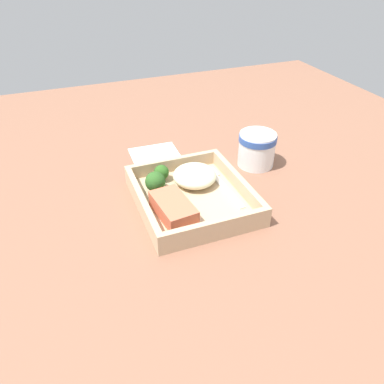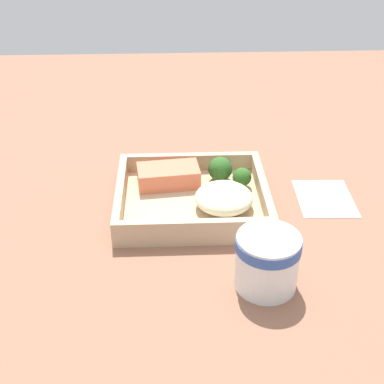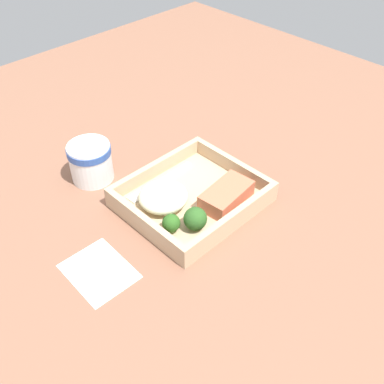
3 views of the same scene
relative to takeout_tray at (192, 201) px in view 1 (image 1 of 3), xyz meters
The scene contains 10 objects.
ground_plane 1.60cm from the takeout_tray, ahead, with size 160.00×160.00×2.00cm, color brown.
takeout_tray is the anchor object (origin of this frame).
tray_rim 2.09cm from the takeout_tray, ahead, with size 24.33×21.44×2.98cm.
salmon_fillet 6.80cm from the takeout_tray, 126.17° to the left, with size 10.34×5.66×3.18cm, color #D86C4C.
mashed_potatoes 6.06cm from the takeout_tray, 27.02° to the right, with size 9.21×9.13×3.71cm, color beige.
broccoli_floret_1 8.34cm from the takeout_tray, 49.68° to the left, with size 4.15×4.15×4.33cm.
broccoli_floret_2 9.61cm from the takeout_tray, 23.01° to the left, with size 3.20×3.20×3.56cm.
fork 7.84cm from the takeout_tray, 74.00° to the right, with size 15.84×2.29×0.44cm.
paper_cup 21.69cm from the takeout_tray, 65.13° to the right, with size 8.55×8.55×7.90cm.
receipt_slip 22.42cm from the takeout_tray, ahead, with size 9.12×11.51×0.24cm, color white.
Camera 1 is at (-56.52, 21.86, 44.63)cm, focal length 35.00 mm.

